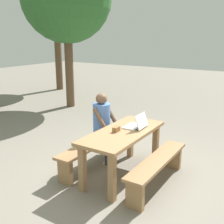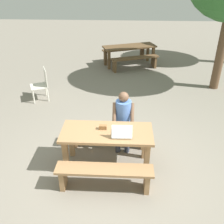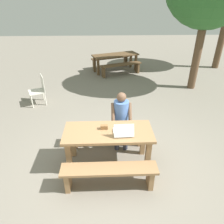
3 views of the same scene
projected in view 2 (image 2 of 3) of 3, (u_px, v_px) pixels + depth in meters
The scene contains 11 objects.
ground_plane at pixel (107, 164), 4.81m from camera, with size 30.00×30.00×0.00m, color gray.
picnic_table_front at pixel (107, 138), 4.51m from camera, with size 1.60×0.70×0.75m.
bench_near at pixel (104, 174), 4.14m from camera, with size 1.58×0.30×0.43m.
bench_far at pixel (109, 133), 5.17m from camera, with size 1.58×0.30×0.43m.
laptop at pixel (122, 132), 4.32m from camera, with size 0.35×0.32×0.24m.
small_pouch at pixel (103, 127), 4.49m from camera, with size 0.13×0.07×0.08m.
person_seated at pixel (123, 117), 4.93m from camera, with size 0.41×0.41×1.23m.
plastic_chair at pixel (42, 84), 6.99m from camera, with size 0.58×0.58×0.87m.
picnic_table_mid at pixel (129, 49), 9.44m from camera, with size 2.04×1.30×0.72m.
bench_mid_south at pixel (135, 60), 9.10m from camera, with size 1.73×0.89×0.46m.
bench_mid_north at pixel (124, 52), 10.04m from camera, with size 1.73×0.89×0.46m.
Camera 2 is at (0.29, -3.69, 3.23)m, focal length 41.04 mm.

